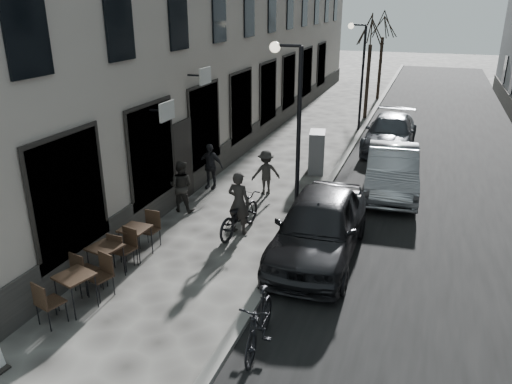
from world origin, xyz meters
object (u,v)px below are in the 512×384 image
Objects in this scene: streetlamp_far at (359,65)px; moped at (259,322)px; pedestrian_near at (181,186)px; car_far at (390,133)px; tree_near at (372,29)px; pedestrian_far at (210,166)px; tree_far at (384,24)px; bistro_set_a at (76,288)px; utility_cabinet at (317,152)px; car_near at (319,226)px; bistro_set_b at (106,259)px; car_mid at (392,170)px; bicycle at (239,214)px; streetlamp_near at (293,117)px; bistro_set_c at (136,239)px; pedestrian_mid at (266,172)px.

streetlamp_far reaches higher than moped.
pedestrian_near is 10.57m from car_far.
tree_near is 7.38m from car_far.
pedestrian_near is 1.02× the size of pedestrian_far.
tree_far is 3.34× the size of bistro_set_a.
car_near is at bearing -87.26° from utility_cabinet.
pedestrian_far is at bearing 108.67° from bistro_set_a.
bistro_set_b is 0.35× the size of car_near.
car_mid is (5.90, 1.67, -0.02)m from pedestrian_far.
tree_far is 3.09× the size of moped.
moped is (4.15, -1.19, 0.06)m from bistro_set_b.
moped is at bearing 125.27° from pedestrian_near.
tree_far reaches higher than streetlamp_far.
bicycle is 5.94m from car_mid.
car_mid reaches higher than bistro_set_a.
car_mid is (2.40, -17.28, -3.89)m from tree_far.
pedestrian_far is 0.32× the size of car_far.
streetlamp_far is at bearing -87.61° from bicycle.
car_mid is at bearing 75.00° from bistro_set_a.
streetlamp_near is 5.17m from bistro_set_c.
bistro_set_b is at bearing 43.72° from pedestrian_mid.
moped is at bearing 123.19° from bicycle.
car_far is (2.32, 4.05, -0.05)m from utility_cabinet.
car_near is at bearing 43.41° from bistro_set_b.
car_near is at bearing -39.78° from pedestrian_far.
tree_near is 16.52m from bicycle.
tree_near is at bearing 83.00° from bistro_set_c.
utility_cabinet is 0.33× the size of car_mid.
streetlamp_near is 2.76× the size of moped.
bistro_set_a is at bearing -85.20° from bistro_set_c.
bistro_set_c is 0.79× the size of bicycle.
utility_cabinet reaches higher than bistro_set_c.
pedestrian_near is at bearing 98.57° from bistro_set_c.
bicycle is at bearing -93.35° from tree_far.
car_mid is (2.47, -8.28, -2.39)m from streetlamp_far.
streetlamp_near is at bearing 177.38° from pedestrian_near.
streetlamp_near reaches higher than car_far.
streetlamp_near is 3.56m from pedestrian_mid.
pedestrian_near is at bearing -13.72° from bicycle.
pedestrian_mid is (1.97, 2.25, -0.05)m from pedestrian_near.
pedestrian_far reaches higher than car_mid.
bistro_set_b is at bearing -110.27° from car_far.
pedestrian_mid reaches higher than moped.
bicycle is (1.84, 4.59, 0.05)m from bistro_set_a.
utility_cabinet is at bearing -124.86° from pedestrian_near.
pedestrian_near reaches higher than moped.
tree_far is 26.76m from moped.
pedestrian_near is 6.91m from moped.
bistro_set_b is 1.11m from bistro_set_c.
car_near is 0.98× the size of car_far.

